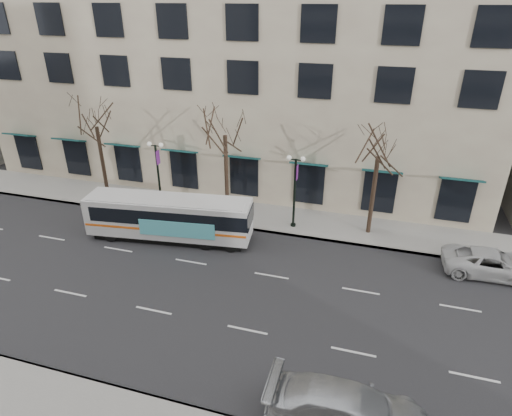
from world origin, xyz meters
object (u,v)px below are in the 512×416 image
at_px(tree_far_left, 94,114).
at_px(tree_far_right, 380,142).
at_px(silver_car, 350,412).
at_px(tree_far_mid, 225,121).
at_px(city_bus, 170,217).
at_px(white_pickup, 492,263).
at_px(lamp_post_right, 295,189).
at_px(lamp_post_left, 158,173).

relative_size(tree_far_left, tree_far_right, 1.03).
bearing_deg(silver_car, tree_far_mid, 33.49).
height_order(tree_far_mid, tree_far_right, tree_far_mid).
height_order(city_bus, white_pickup, city_bus).
relative_size(tree_far_left, lamp_post_right, 1.60).
bearing_deg(city_bus, white_pickup, -2.94).
height_order(lamp_post_left, white_pickup, lamp_post_left).
bearing_deg(lamp_post_right, tree_far_mid, 173.17).
height_order(lamp_post_left, city_bus, lamp_post_left).
relative_size(tree_far_mid, tree_far_right, 1.06).
xyz_separation_m(tree_far_right, city_bus, (-12.36, -4.25, -4.84)).
xyz_separation_m(tree_far_mid, white_pickup, (16.95, -2.79, -6.17)).
xyz_separation_m(tree_far_right, white_pickup, (6.95, -2.79, -5.68)).
relative_size(city_bus, white_pickup, 2.05).
height_order(tree_far_left, lamp_post_left, tree_far_left).
distance_m(tree_far_mid, lamp_post_left, 6.40).
distance_m(lamp_post_left, lamp_post_right, 10.00).
xyz_separation_m(lamp_post_left, lamp_post_right, (10.00, 0.00, 0.00)).
distance_m(tree_far_right, lamp_post_left, 15.40).
distance_m(city_bus, white_pickup, 19.38).
height_order(tree_far_mid, white_pickup, tree_far_mid).
xyz_separation_m(silver_car, white_pickup, (6.84, 12.21, -0.15)).
height_order(tree_far_right, silver_car, tree_far_right).
bearing_deg(city_bus, silver_car, -48.03).
bearing_deg(lamp_post_right, tree_far_right, 6.85).
height_order(tree_far_right, lamp_post_left, tree_far_right).
bearing_deg(lamp_post_right, city_bus, -153.67).
bearing_deg(tree_far_mid, city_bus, -119.04).
bearing_deg(tree_far_left, tree_far_right, 0.00).
height_order(tree_far_left, city_bus, tree_far_left).
bearing_deg(lamp_post_left, tree_far_left, 173.17).
distance_m(tree_far_left, silver_car, 25.75).
bearing_deg(tree_far_mid, silver_car, -56.01).
xyz_separation_m(tree_far_left, lamp_post_left, (5.01, -0.60, -3.75)).
bearing_deg(lamp_post_right, silver_car, -70.48).
bearing_deg(lamp_post_left, tree_far_mid, 6.85).
distance_m(tree_far_right, city_bus, 13.93).
xyz_separation_m(tree_far_left, tree_far_right, (20.00, 0.00, -0.28)).
distance_m(lamp_post_left, silver_car, 20.97).
height_order(city_bus, silver_car, city_bus).
bearing_deg(lamp_post_left, white_pickup, -5.70).
distance_m(lamp_post_left, city_bus, 4.70).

